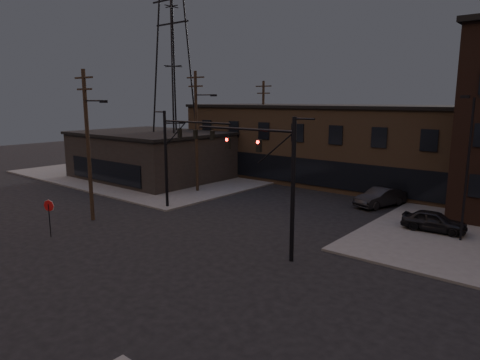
# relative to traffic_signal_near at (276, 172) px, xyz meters

# --- Properties ---
(ground) EXTENTS (140.00, 140.00, 0.00)m
(ground) POSITION_rel_traffic_signal_near_xyz_m (-5.36, -4.50, -4.93)
(ground) COLOR black
(ground) RESTS_ON ground
(sidewalk_nw) EXTENTS (30.00, 30.00, 0.15)m
(sidewalk_nw) POSITION_rel_traffic_signal_near_xyz_m (-27.36, 17.50, -4.86)
(sidewalk_nw) COLOR #474744
(sidewalk_nw) RESTS_ON ground
(building_row) EXTENTS (40.00, 12.00, 8.00)m
(building_row) POSITION_rel_traffic_signal_near_xyz_m (-5.36, 23.50, -0.93)
(building_row) COLOR brown
(building_row) RESTS_ON ground
(building_left) EXTENTS (16.00, 12.00, 5.00)m
(building_left) POSITION_rel_traffic_signal_near_xyz_m (-25.36, 11.50, -2.43)
(building_left) COLOR black
(building_left) RESTS_ON ground
(traffic_signal_near) EXTENTS (7.12, 0.24, 8.00)m
(traffic_signal_near) POSITION_rel_traffic_signal_near_xyz_m (0.00, 0.00, 0.00)
(traffic_signal_near) COLOR black
(traffic_signal_near) RESTS_ON ground
(traffic_signal_far) EXTENTS (7.12, 0.24, 8.00)m
(traffic_signal_far) POSITION_rel_traffic_signal_near_xyz_m (-12.07, 3.50, 0.08)
(traffic_signal_far) COLOR black
(traffic_signal_far) RESTS_ON ground
(stop_sign) EXTENTS (0.72, 0.33, 2.48)m
(stop_sign) POSITION_rel_traffic_signal_near_xyz_m (-13.36, -6.49, -3.09)
(stop_sign) COLOR black
(stop_sign) RESTS_ON ground
(utility_pole_near) EXTENTS (3.70, 0.28, 11.00)m
(utility_pole_near) POSITION_rel_traffic_signal_near_xyz_m (-14.79, -2.50, 0.94)
(utility_pole_near) COLOR black
(utility_pole_near) RESTS_ON ground
(utility_pole_mid) EXTENTS (3.70, 0.28, 11.50)m
(utility_pole_mid) POSITION_rel_traffic_signal_near_xyz_m (-15.79, 9.50, 1.19)
(utility_pole_mid) COLOR black
(utility_pole_mid) RESTS_ON ground
(utility_pole_far) EXTENTS (2.20, 0.28, 11.00)m
(utility_pole_far) POSITION_rel_traffic_signal_near_xyz_m (-16.86, 21.50, 0.85)
(utility_pole_far) COLOR black
(utility_pole_far) RESTS_ON ground
(transmission_tower) EXTENTS (7.00, 7.00, 25.00)m
(transmission_tower) POSITION_rel_traffic_signal_near_xyz_m (-23.36, 13.50, 7.57)
(transmission_tower) COLOR black
(transmission_tower) RESTS_ON ground
(lot_light_a) EXTENTS (1.50, 0.28, 9.14)m
(lot_light_a) POSITION_rel_traffic_signal_near_xyz_m (7.64, 9.50, 0.58)
(lot_light_a) COLOR black
(lot_light_a) RESTS_ON ground
(parked_car_lot_a) EXTENTS (4.19, 1.92, 1.39)m
(parked_car_lot_a) POSITION_rel_traffic_signal_near_xyz_m (5.76, 10.40, -4.09)
(parked_car_lot_a) COLOR black
(parked_car_lot_a) RESTS_ON sidewalk_ne
(car_crossing) EXTENTS (3.12, 5.14, 1.60)m
(car_crossing) POSITION_rel_traffic_signal_near_xyz_m (0.14, 15.21, -4.13)
(car_crossing) COLOR black
(car_crossing) RESTS_ON ground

